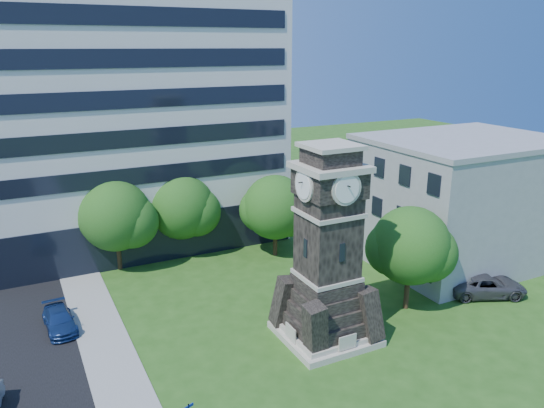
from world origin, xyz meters
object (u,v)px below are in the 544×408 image
car_street_north (59,320)px  car_east_lot (486,285)px  park_bench (344,325)px  clock_tower (327,258)px

car_street_north → car_east_lot: bearing=-21.2°
car_east_lot → park_bench: (-12.26, 0.27, -0.28)m
car_east_lot → park_bench: bearing=112.7°
clock_tower → park_bench: 4.95m
car_street_north → park_bench: size_ratio=2.30×
clock_tower → park_bench: clock_tower is taller
car_east_lot → park_bench: car_east_lot is taller
park_bench → clock_tower: bearing=165.5°
car_street_north → clock_tower: bearing=-33.7°
clock_tower → car_east_lot: 14.29m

